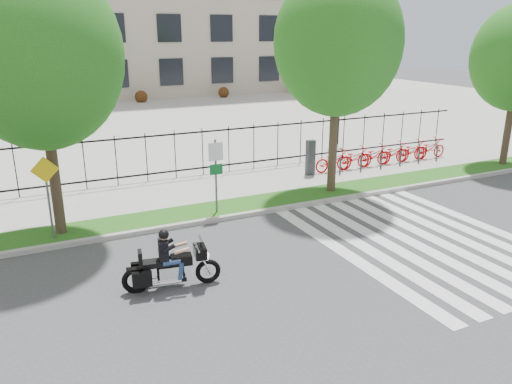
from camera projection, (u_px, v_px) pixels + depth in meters
name	position (u px, v px, depth m)	size (l,w,h in m)	color
ground	(280.00, 271.00, 13.06)	(120.00, 120.00, 0.00)	#3B3B3D
curb	(222.00, 218.00, 16.55)	(60.00, 0.20, 0.15)	#9B9A92
grass_verge	(213.00, 211.00, 17.28)	(60.00, 1.50, 0.15)	#225314
sidewalk	(190.00, 191.00, 19.43)	(60.00, 3.50, 0.15)	#A29F97
plaza	(109.00, 122.00, 34.50)	(80.00, 34.00, 0.10)	#A29F97
crosswalk_stripes	(421.00, 240.00, 15.04)	(5.70, 8.00, 0.01)	silver
iron_fence	(175.00, 155.00, 20.60)	(30.00, 0.06, 2.00)	black
lamp_post_right	(340.00, 87.00, 26.49)	(1.06, 0.70, 4.25)	black
street_tree_1	(39.00, 55.00, 13.63)	(4.59, 4.59, 7.88)	#392C1F
street_tree_2	(338.00, 42.00, 17.59)	(4.56, 4.56, 8.11)	#392C1F
bike_share_station	(383.00, 154.00, 22.82)	(7.80, 0.86, 1.50)	#2D2D33
sign_pole_regulatory	(216.00, 167.00, 16.46)	(0.50, 0.09, 2.50)	#59595B
sign_pole_warning	(47.00, 187.00, 14.33)	(0.78, 0.09, 2.49)	#59595B
motorcycle_rider	(171.00, 265.00, 12.05)	(2.39, 0.90, 1.86)	black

